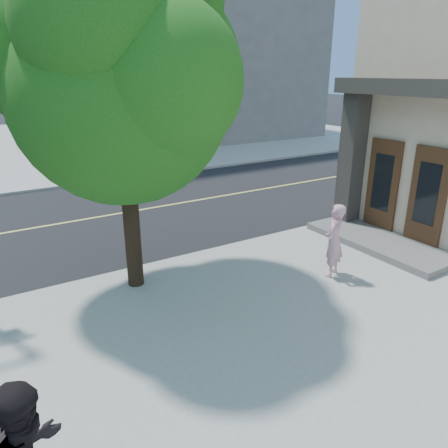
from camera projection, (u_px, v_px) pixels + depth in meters
sidewalk_ne at (165, 134)px, 32.74m from camera, size 29.00×25.00×0.12m
filler_ne at (163, 34)px, 31.00m from camera, size 18.00×16.00×14.00m
man_on_phone at (334, 241)px, 9.62m from camera, size 0.74×0.64×1.71m
street_tree at (125, 68)px, 8.04m from camera, size 5.27×4.79×7.00m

